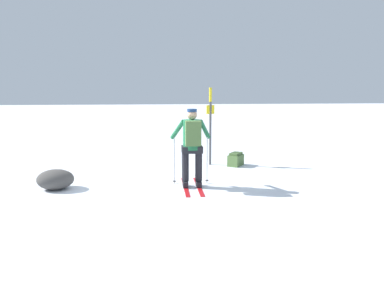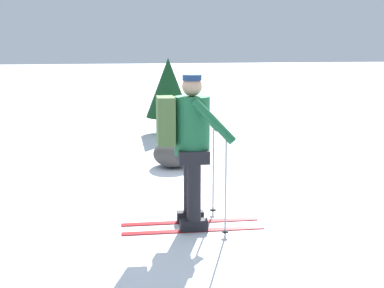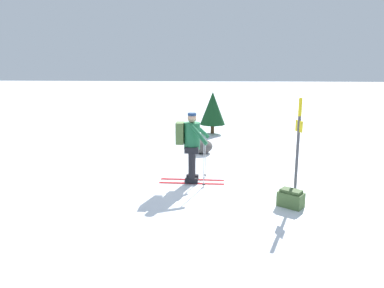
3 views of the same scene
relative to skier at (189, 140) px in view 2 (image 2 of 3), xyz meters
The scene contains 4 objects.
ground_plane 1.25m from the skier, 17.49° to the right, with size 80.00×80.00×0.00m, color white.
skier is the anchor object (origin of this frame).
rock_boulder 2.97m from the skier, ahead, with size 0.76×0.65×0.42m, color #474442.
pine_tree 6.06m from the skier, ahead, with size 0.99×0.99×1.65m.
Camera 2 is at (-6.30, 1.06, 2.04)m, focal length 50.00 mm.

